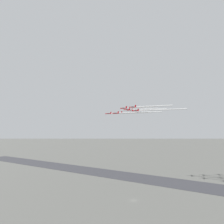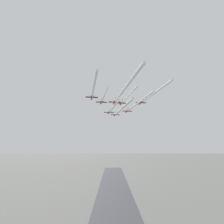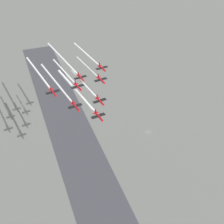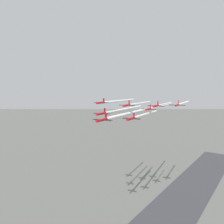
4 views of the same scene
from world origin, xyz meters
TOP-DOWN VIEW (x-y plane):
  - jet_0 at (-56.09, 59.67)m, footprint 7.96×7.61m
  - jet_1 at (-43.31, 54.63)m, footprint 7.96×7.61m
  - jet_2 at (-45.48, 68.39)m, footprint 7.96×7.61m
  - jet_3 at (-30.53, 49.59)m, footprint 7.96×7.61m
  - jet_4 at (-32.70, 63.35)m, footprint 7.96×7.61m
  - jet_5 at (-34.86, 77.11)m, footprint 7.96×7.61m
  - jet_6 at (-17.76, 44.55)m, footprint 7.96×7.61m
  - jet_7 at (-19.92, 58.31)m, footprint 7.96×7.61m
  - smoke_trail_0 at (-28.65, 63.98)m, footprint 47.91×8.85m
  - smoke_trail_1 at (-22.96, 57.83)m, footprint 33.69×6.33m
  - smoke_trail_2 at (-18.41, 72.65)m, footprint 47.12×8.39m
  - smoke_trail_3 at (-13.01, 52.34)m, footprint 27.97×5.08m
  - smoke_trail_4 at (-13.12, 66.43)m, footprint 32.12×5.92m
  - smoke_trail_5 at (-11.13, 80.84)m, footprint 40.45×7.37m
  - smoke_trail_6 at (3.72, 47.92)m, footprint 35.93×6.66m
  - smoke_trail_7 at (8.27, 62.74)m, footprint 49.39×8.87m

SIDE VIEW (x-z plane):
  - smoke_trail_1 at x=-22.96m, z-range 71.20..72.26m
  - jet_1 at x=-43.31m, z-range 70.44..73.10m
  - smoke_trail_0 at x=-28.65m, z-range 71.52..72.89m
  - jet_0 at x=-56.09m, z-range 70.91..73.57m
  - smoke_trail_2 at x=-18.41m, z-range 72.63..73.65m
  - jet_2 at x=-45.48m, z-range 71.85..74.51m
  - smoke_trail_7 at x=8.27m, z-range 73.25..74.40m
  - jet_7 at x=-19.92m, z-range 72.54..75.20m
  - smoke_trail_4 at x=-13.12m, z-range 75.81..76.72m
  - smoke_trail_6 at x=3.72m, z-range 75.74..76.79m
  - jet_4 at x=-32.70m, z-range 74.97..77.63m
  - jet_6 at x=-17.76m, z-range 74.98..77.64m
  - smoke_trail_3 at x=-13.01m, z-range 76.05..76.75m
  - jet_3 at x=-30.53m, z-range 75.11..77.77m
  - smoke_trail_5 at x=-11.13m, z-range 76.64..77.69m
  - jet_5 at x=-34.86m, z-range 75.87..78.53m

